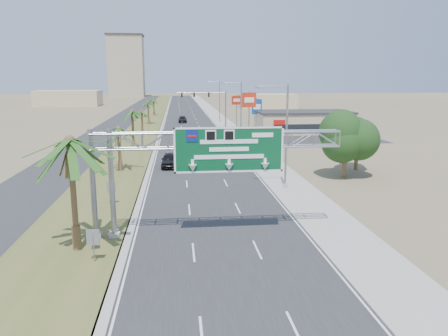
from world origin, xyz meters
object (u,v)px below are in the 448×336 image
pole_sign_red_far (237,103)px  signal_mast (216,107)px  palm_near (70,141)px  car_far (182,120)px  car_left_lane (170,160)px  sign_gantry (205,148)px  pole_sign_blue (257,108)px  store_building (303,123)px  car_mid_lane (191,141)px  pole_sign_red_near (249,103)px  car_right_lane (224,134)px

pole_sign_red_far → signal_mast: bearing=-175.7°
palm_near → car_far: palm_near is taller
pole_sign_red_far → car_left_lane: bearing=-109.2°
sign_gantry → pole_sign_blue: (14.06, 57.94, -1.21)m
store_building → car_mid_lane: bearing=-146.6°
palm_near → pole_sign_blue: bearing=69.7°
car_mid_lane → pole_sign_red_far: 24.12m
car_far → car_left_lane: bearing=-92.5°
palm_near → store_building: palm_near is taller
sign_gantry → pole_sign_red_near: size_ratio=1.97×
car_far → pole_sign_blue: 25.71m
sign_gantry → car_far: bearing=90.4°
signal_mast → car_mid_lane: signal_mast is taller
sign_gantry → car_right_lane: size_ratio=3.01×
car_right_lane → car_far: (-6.95, 29.69, -0.05)m
palm_near → pole_sign_red_far: 66.98m
palm_near → signal_mast: size_ratio=0.81×
palm_near → pole_sign_red_far: bearing=73.8°
palm_near → car_mid_lane: size_ratio=1.92×
store_building → car_far: 32.71m
store_building → pole_sign_blue: size_ratio=2.66×
pole_sign_red_near → pole_sign_blue: pole_sign_red_near is taller
signal_mast → car_far: 18.46m
car_mid_lane → car_far: car_far is taller
signal_mast → car_far: (-6.73, 16.68, -4.13)m
pole_sign_blue → signal_mast: bearing=152.3°
pole_sign_red_near → car_mid_lane: bearing=-167.5°
car_right_lane → palm_near: bearing=-105.2°
pole_sign_red_near → signal_mast: bearing=101.5°
store_building → car_far: size_ratio=3.61×
store_building → car_right_lane: (-16.61, -7.04, -1.23)m
car_left_lane → pole_sign_blue: (16.81, 33.88, 3.99)m
sign_gantry → pole_sign_red_far: 63.26m
car_far → pole_sign_blue: (14.56, -20.79, 4.13)m
sign_gantry → pole_sign_blue: size_ratio=2.48×
car_far → pole_sign_red_near: (10.56, -35.47, 5.93)m
car_mid_lane → car_far: bearing=93.5°
store_building → car_mid_lane: size_ratio=4.14×
car_left_lane → pole_sign_red_far: bearing=72.3°
pole_sign_blue → store_building: bearing=-11.7°
car_mid_lane → car_far: size_ratio=0.87×
sign_gantry → pole_sign_red_near: pole_sign_red_near is taller
sign_gantry → pole_sign_blue: sign_gantry is taller
sign_gantry → pole_sign_red_near: (10.06, 43.26, 0.60)m
store_building → car_left_lane: bearing=-128.9°
car_mid_lane → palm_near: bearing=-99.0°
car_far → pole_sign_red_far: bearing=-56.0°
signal_mast → pole_sign_blue: size_ratio=1.52×
palm_near → store_building: (31.20, 58.00, -4.93)m
palm_near → pole_sign_red_near: 48.71m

